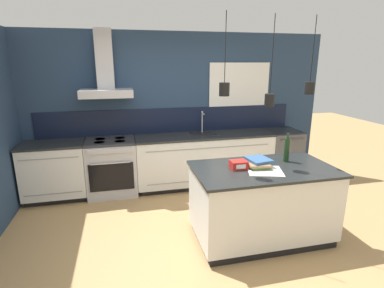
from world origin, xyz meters
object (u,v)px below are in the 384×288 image
Objects in this scene: oven_range at (112,167)px; dishwasher at (281,154)px; red_supply_box at (239,165)px; bottle_on_island at (287,149)px; book_stack at (258,162)px.

oven_range and dishwasher have the same top height.
red_supply_box is at bearing -132.10° from dishwasher.
bottle_on_island is 0.45m from book_stack.
book_stack is at bearing -127.44° from dishwasher.
oven_range is at bearing -179.92° from dishwasher.
oven_range is at bearing 135.78° from book_stack.
dishwasher is at bearing 52.56° from book_stack.
oven_range is at bearing 143.51° from bottle_on_island.
oven_range is 3.05m from dishwasher.
oven_range is 2.76m from bottle_on_island.
bottle_on_island is (-0.88, -1.61, 0.61)m from dishwasher.
red_supply_box is (-1.55, -1.72, 0.50)m from dishwasher.
bottle_on_island is 1.90× the size of red_supply_box.
dishwasher is 1.93m from bottle_on_island.
oven_range is 2.47× the size of book_stack.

